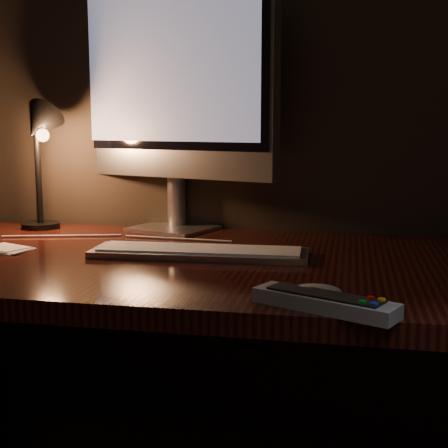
% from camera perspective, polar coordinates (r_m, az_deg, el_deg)
% --- Properties ---
extents(desk, '(1.60, 0.75, 0.75)m').
position_cam_1_polar(desk, '(1.43, -0.64, -7.59)').
color(desk, '#3C130D').
rests_on(desk, ground).
extents(monitor, '(0.59, 0.25, 0.65)m').
position_cam_1_polar(monitor, '(1.67, -4.88, 12.54)').
color(monitor, silver).
rests_on(monitor, desk).
extents(keyboard, '(0.47, 0.15, 0.02)m').
position_cam_1_polar(keyboard, '(1.35, -2.27, -2.55)').
color(keyboard, silver).
rests_on(keyboard, desk).
extents(mouse, '(0.11, 0.08, 0.02)m').
position_cam_1_polar(mouse, '(1.02, 8.00, -6.48)').
color(mouse, white).
rests_on(mouse, desk).
extents(tv_remote, '(0.23, 0.15, 0.03)m').
position_cam_1_polar(tv_remote, '(0.97, 9.17, -7.04)').
color(tv_remote, '#97999C').
rests_on(tv_remote, desk).
extents(papers, '(0.14, 0.11, 0.01)m').
position_cam_1_polar(papers, '(1.50, -19.45, -2.16)').
color(papers, white).
rests_on(papers, desk).
extents(desk_lamp, '(0.16, 0.18, 0.35)m').
position_cam_1_polar(desk_lamp, '(1.73, -16.54, 7.17)').
color(desk_lamp, black).
rests_on(desk_lamp, desk).
extents(cable, '(0.58, 0.04, 0.00)m').
position_cam_1_polar(cable, '(1.57, -9.71, -1.28)').
color(cable, white).
rests_on(cable, desk).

